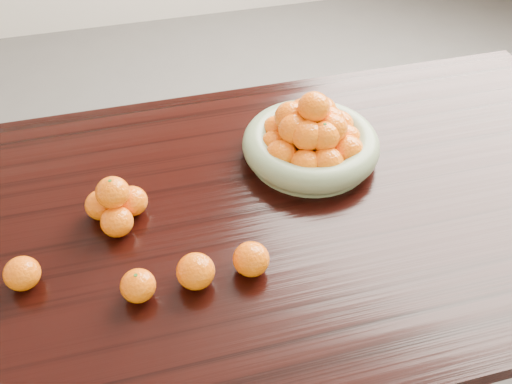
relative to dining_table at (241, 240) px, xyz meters
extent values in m
plane|color=#565451|center=(0.00, 0.00, -0.66)|extent=(5.00, 5.00, 0.00)
cube|color=black|center=(0.00, 0.00, 0.07)|extent=(2.00, 1.00, 0.04)
cube|color=black|center=(0.93, 0.43, -0.31)|extent=(0.08, 0.08, 0.71)
cylinder|color=gray|center=(0.22, 0.15, 0.10)|extent=(0.31, 0.31, 0.02)
torus|color=gray|center=(0.22, 0.15, 0.13)|extent=(0.34, 0.34, 0.07)
ellipsoid|color=orange|center=(0.31, 0.14, 0.14)|extent=(0.07, 0.07, 0.07)
ellipsoid|color=orange|center=(0.30, 0.19, 0.14)|extent=(0.08, 0.08, 0.08)
ellipsoid|color=orange|center=(0.26, 0.24, 0.14)|extent=(0.07, 0.07, 0.07)
ellipsoid|color=orange|center=(0.20, 0.24, 0.14)|extent=(0.08, 0.08, 0.08)
ellipsoid|color=orange|center=(0.15, 0.22, 0.14)|extent=(0.08, 0.08, 0.07)
ellipsoid|color=orange|center=(0.13, 0.17, 0.14)|extent=(0.07, 0.07, 0.07)
ellipsoid|color=orange|center=(0.13, 0.12, 0.14)|extent=(0.08, 0.08, 0.07)
ellipsoid|color=orange|center=(0.18, 0.07, 0.14)|extent=(0.08, 0.08, 0.07)
ellipsoid|color=orange|center=(0.23, 0.06, 0.14)|extent=(0.08, 0.08, 0.07)
ellipsoid|color=orange|center=(0.29, 0.09, 0.14)|extent=(0.08, 0.08, 0.08)
ellipsoid|color=orange|center=(0.22, 0.15, 0.14)|extent=(0.08, 0.08, 0.07)
ellipsoid|color=orange|center=(0.27, 0.16, 0.19)|extent=(0.07, 0.07, 0.07)
ellipsoid|color=orange|center=(0.25, 0.20, 0.19)|extent=(0.08, 0.08, 0.08)
ellipsoid|color=orange|center=(0.21, 0.20, 0.19)|extent=(0.08, 0.08, 0.08)
ellipsoid|color=orange|center=(0.18, 0.19, 0.19)|extent=(0.08, 0.08, 0.08)
ellipsoid|color=orange|center=(0.17, 0.15, 0.19)|extent=(0.08, 0.08, 0.07)
ellipsoid|color=orange|center=(0.19, 0.12, 0.19)|extent=(0.08, 0.08, 0.07)
ellipsoid|color=orange|center=(0.23, 0.11, 0.19)|extent=(0.08, 0.08, 0.07)
ellipsoid|color=orange|center=(0.26, 0.13, 0.19)|extent=(0.08, 0.08, 0.07)
ellipsoid|color=orange|center=(0.22, 0.16, 0.24)|extent=(0.08, 0.08, 0.07)
ellipsoid|color=orange|center=(-0.27, 0.01, 0.12)|extent=(0.07, 0.07, 0.07)
ellipsoid|color=orange|center=(-0.23, 0.07, 0.12)|extent=(0.07, 0.07, 0.07)
ellipsoid|color=orange|center=(-0.30, 0.07, 0.12)|extent=(0.07, 0.07, 0.07)
ellipsoid|color=orange|center=(-0.27, 0.05, 0.17)|extent=(0.07, 0.07, 0.07)
ellipsoid|color=orange|center=(-0.25, -0.17, 0.12)|extent=(0.07, 0.07, 0.07)
ellipsoid|color=orange|center=(-0.13, -0.17, 0.13)|extent=(0.08, 0.08, 0.07)
ellipsoid|color=orange|center=(-0.02, -0.16, 0.12)|extent=(0.08, 0.08, 0.07)
ellipsoid|color=orange|center=(-0.47, -0.08, 0.12)|extent=(0.07, 0.07, 0.07)
camera|label=1|loc=(-0.19, -0.89, 1.02)|focal=40.00mm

